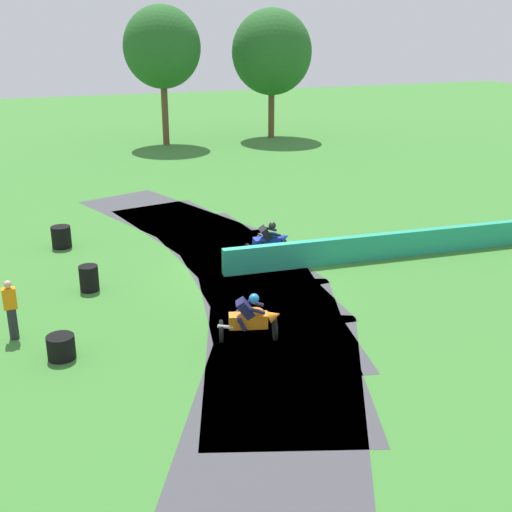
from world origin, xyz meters
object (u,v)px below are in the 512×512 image
object	(u,v)px
tire_stack_mid_a	(89,278)
tire_stack_mid_b	(61,237)
motorcycle_chase_blue	(269,240)
track_marshal	(11,310)
tire_stack_near	(61,347)
motorcycle_lead_orange	(251,318)

from	to	relation	value
tire_stack_mid_a	tire_stack_mid_b	distance (m)	4.60
motorcycle_chase_blue	track_marshal	distance (m)	9.23
tire_stack_near	tire_stack_mid_a	distance (m)	4.36
motorcycle_chase_blue	tire_stack_mid_b	distance (m)	7.72
tire_stack_mid_a	tire_stack_mid_b	world-z (taller)	same
tire_stack_mid_a	tire_stack_near	bearing A→B (deg)	-106.50
motorcycle_lead_orange	tire_stack_mid_b	distance (m)	10.36
motorcycle_lead_orange	tire_stack_mid_a	size ratio (longest dim) A/B	2.13
tire_stack_mid_b	track_marshal	xyz separation A→B (m)	(-1.90, -7.20, 0.42)
motorcycle_chase_blue	track_marshal	world-z (taller)	track_marshal
tire_stack_mid_b	tire_stack_mid_a	bearing A→B (deg)	-85.13
tire_stack_near	track_marshal	distance (m)	1.95
motorcycle_chase_blue	tire_stack_mid_a	xyz separation A→B (m)	(-6.30, -0.74, -0.25)
tire_stack_near	tire_stack_mid_b	size ratio (longest dim) A/B	0.86
tire_stack_mid_a	track_marshal	size ratio (longest dim) A/B	0.49
tire_stack_mid_a	tire_stack_mid_b	size ratio (longest dim) A/B	1.00
motorcycle_lead_orange	track_marshal	bearing A→B (deg)	157.15
motorcycle_chase_blue	track_marshal	bearing A→B (deg)	-158.63
tire_stack_mid_a	track_marshal	bearing A→B (deg)	-131.14
tire_stack_mid_a	motorcycle_chase_blue	bearing A→B (deg)	6.67
motorcycle_chase_blue	tire_stack_mid_a	bearing A→B (deg)	-173.33
motorcycle_lead_orange	tire_stack_mid_a	bearing A→B (deg)	124.33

